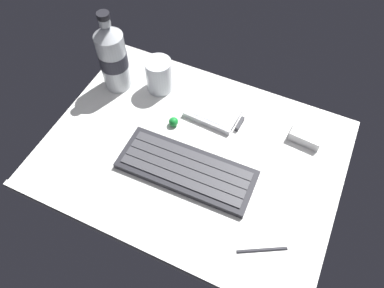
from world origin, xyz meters
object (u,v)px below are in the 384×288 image
Objects in this scene: water_bottle at (113,57)px; juice_cup at (159,76)px; handheld_device at (215,114)px; keyboard at (186,169)px; stylus_pen at (262,250)px; charger_block at (308,134)px; trackball_mouse at (174,122)px.

juice_cup is at bearing 18.13° from water_bottle.
water_bottle reaches higher than juice_cup.
keyboard is at bearing -88.70° from handheld_device.
keyboard is 2.23× the size of handheld_device.
juice_cup reaches higher than stylus_pen.
juice_cup is at bearing -179.23° from charger_block.
handheld_device is 1.87× the size of charger_block.
trackball_mouse reaches higher than keyboard.
juice_cup is 11.69cm from water_bottle.
keyboard is 28.45cm from charger_block.
keyboard is 25.20cm from juice_cup.
water_bottle reaches higher than charger_block.
trackball_mouse is (-7.66, -6.49, 0.37)cm from handheld_device.
trackball_mouse is at bearing 128.80° from keyboard.
stylus_pen is at bearing -51.68° from handheld_device.
charger_block reaches higher than trackball_mouse.
keyboard is at bearing -51.20° from trackball_mouse.
handheld_device is 16.41cm from juice_cup.
juice_cup is at bearing 112.92° from stylus_pen.
charger_block is 0.74× the size of stylus_pen.
water_bottle reaches higher than trackball_mouse.
juice_cup is 0.41× the size of water_bottle.
handheld_device is 1.38× the size of stylus_pen.
charger_block is 28.93cm from stylus_pen.
stylus_pen is (20.10, -9.42, -0.46)cm from keyboard.
water_bottle reaches higher than stylus_pen.
juice_cup is at bearing 171.05° from handheld_device.
handheld_device is at bearing -8.95° from juice_cup.
trackball_mouse reaches higher than handheld_device.
keyboard is 1.40× the size of water_bottle.
handheld_device is at bearing 40.28° from trackball_mouse.
charger_block is (21.10, 3.00, 0.47)cm from handheld_device.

